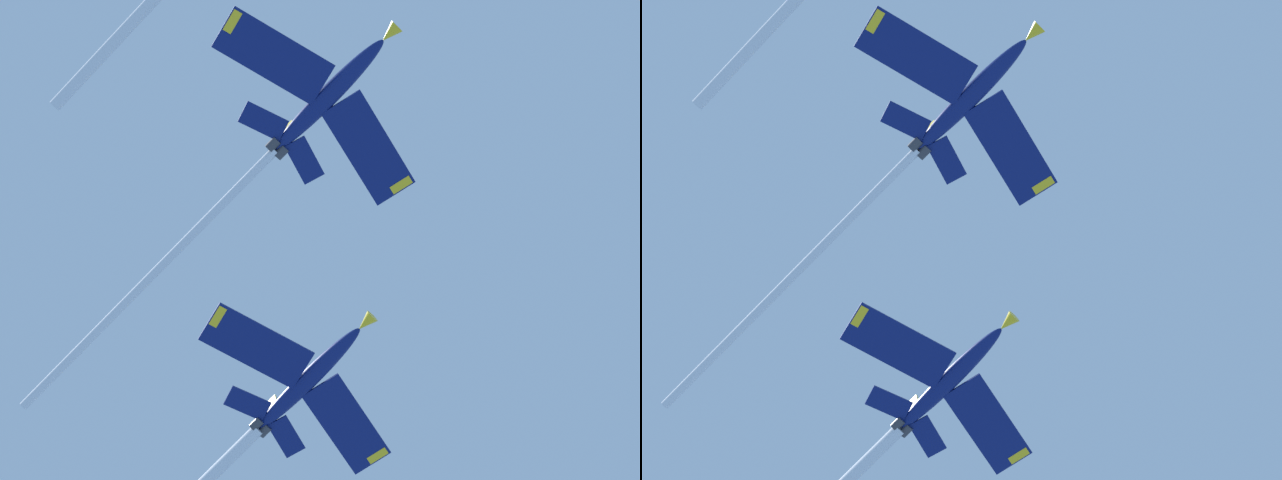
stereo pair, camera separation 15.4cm
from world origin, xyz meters
TOP-DOWN VIEW (x-y plane):
  - jet_second at (19.91, -29.61)m, footprint 31.85×31.73m
  - jet_third at (22.66, -54.62)m, footprint 28.69×28.69m

SIDE VIEW (x-z plane):
  - jet_third at x=22.66m, z-range 96.18..104.54m
  - jet_second at x=19.91m, z-range 99.35..108.48m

